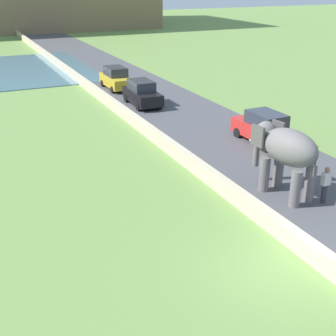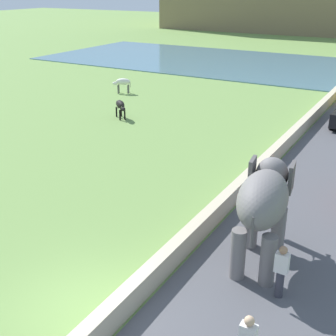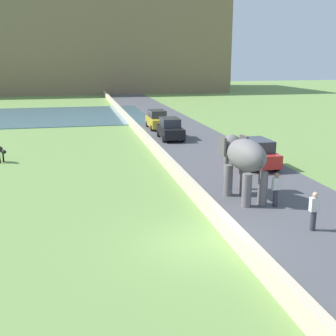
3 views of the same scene
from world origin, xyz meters
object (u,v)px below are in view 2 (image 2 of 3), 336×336
Objects in this scene: elephant at (264,202)px; cow_black at (120,106)px; cow_white at (122,82)px; person_beside_elephant at (281,271)px.

cow_black is at bearing 140.43° from elephant.
cow_black and cow_white have the same top height.
person_beside_elephant is 1.16× the size of cow_white.
cow_white is (-16.70, 16.28, -1.20)m from elephant.
elephant is 2.18× the size of person_beside_elephant.
cow_black is at bearing 139.16° from person_beside_elephant.
cow_black is (-12.76, 10.54, -1.20)m from elephant.
person_beside_elephant is at bearing -44.86° from cow_white.
person_beside_elephant reaches higher than cow_black.
cow_white is (-3.94, 5.73, 0.00)m from cow_black.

